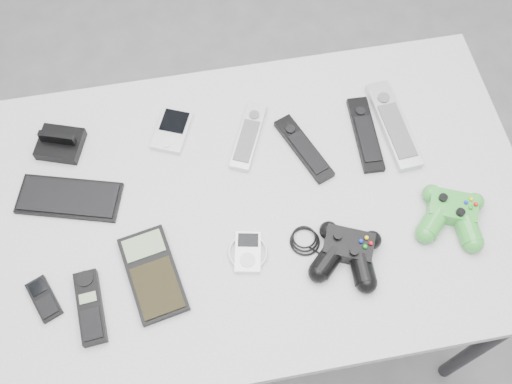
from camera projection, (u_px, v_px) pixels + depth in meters
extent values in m
plane|color=slate|center=(245.00, 328.00, 1.97)|extent=(3.50, 3.50, 0.00)
cube|color=gray|center=(265.00, 204.00, 1.33)|extent=(1.17, 0.75, 0.03)
cylinder|color=black|center=(484.00, 345.00, 1.57)|extent=(0.04, 0.04, 0.75)
cylinder|color=black|center=(67.00, 193.00, 1.78)|extent=(0.04, 0.04, 0.75)
cylinder|color=black|center=(411.00, 139.00, 1.86)|extent=(0.04, 0.04, 0.75)
cube|color=black|center=(69.00, 198.00, 1.31)|extent=(0.24, 0.15, 0.01)
cube|color=black|center=(59.00, 141.00, 1.35)|extent=(0.12, 0.11, 0.05)
cube|color=silver|center=(172.00, 130.00, 1.38)|extent=(0.11, 0.13, 0.02)
cube|color=silver|center=(249.00, 136.00, 1.38)|extent=(0.12, 0.18, 0.02)
cube|color=black|center=(304.00, 148.00, 1.36)|extent=(0.11, 0.19, 0.02)
cube|color=black|center=(365.00, 134.00, 1.38)|extent=(0.06, 0.20, 0.02)
cube|color=#AEAEB5|center=(393.00, 125.00, 1.39)|extent=(0.07, 0.24, 0.02)
cube|color=black|center=(44.00, 299.00, 1.20)|extent=(0.07, 0.10, 0.02)
cube|color=black|center=(90.00, 307.00, 1.19)|extent=(0.06, 0.15, 0.02)
cube|color=black|center=(153.00, 274.00, 1.23)|extent=(0.13, 0.21, 0.02)
cube|color=white|center=(248.00, 252.00, 1.25)|extent=(0.10, 0.10, 0.02)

